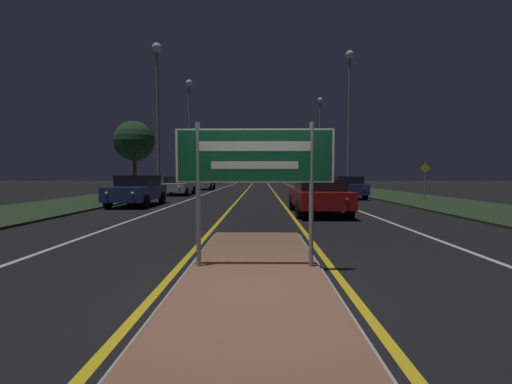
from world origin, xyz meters
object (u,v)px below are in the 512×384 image
object	(u,v)px
car_approaching_0	(137,190)
car_approaching_1	(178,185)
car_receding_0	(318,195)
car_receding_1	(345,187)
warning_sign	(425,177)
highway_sign	(255,162)
streetlight_right_far	(320,130)
streetlight_left_far	(190,117)
streetlight_right_near	(349,99)
car_approaching_2	(204,182)
streetlight_left_near	(157,93)

from	to	relation	value
car_approaching_0	car_approaching_1	bearing A→B (deg)	90.74
car_receding_0	car_receding_1	bearing A→B (deg)	69.89
warning_sign	highway_sign	bearing A→B (deg)	-123.16
highway_sign	warning_sign	xyz separation A→B (m)	(9.68, 14.82, -0.36)
streetlight_right_far	car_approaching_0	distance (m)	25.79
streetlight_left_far	highway_sign	bearing A→B (deg)	-76.15
car_approaching_1	streetlight_right_near	bearing A→B (deg)	1.42
highway_sign	car_receding_0	size ratio (longest dim) A/B	0.54
car_approaching_2	warning_sign	bearing A→B (deg)	-43.29
car_approaching_0	car_approaching_1	world-z (taller)	car_approaching_0
streetlight_left_far	car_receding_1	xyz separation A→B (m)	(11.67, -8.34, -5.87)
streetlight_left_far	car_receding_0	size ratio (longest dim) A/B	2.18
car_receding_0	car_approaching_1	size ratio (longest dim) A/B	1.09
highway_sign	streetlight_right_near	bearing A→B (deg)	71.98
streetlight_left_near	warning_sign	distance (m)	17.07
streetlight_right_near	car_receding_0	xyz separation A→B (m)	(-4.31, -12.45, -6.31)
streetlight_right_near	car_approaching_1	bearing A→B (deg)	-178.58
streetlight_left_far	car_approaching_0	world-z (taller)	streetlight_left_far
streetlight_right_far	car_receding_1	world-z (taller)	streetlight_right_far
car_receding_1	car_approaching_0	size ratio (longest dim) A/B	1.05
streetlight_left_near	car_receding_0	xyz separation A→B (m)	(8.74, -8.69, -5.95)
highway_sign	streetlight_left_near	distance (m)	18.46
streetlight_left_far	streetlight_right_far	distance (m)	15.16
highway_sign	car_approaching_2	size ratio (longest dim) A/B	0.60
car_approaching_1	car_receding_0	bearing A→B (deg)	-55.55
streetlight_left_far	car_approaching_2	world-z (taller)	streetlight_left_far
streetlight_right_near	car_approaching_2	distance (m)	16.37
car_receding_1	car_approaching_1	distance (m)	12.01
car_receding_0	car_approaching_0	xyz separation A→B (m)	(-8.21, 3.40, 0.03)
highway_sign	warning_sign	distance (m)	17.70
highway_sign	car_approaching_2	bearing A→B (deg)	100.87
car_receding_0	car_approaching_1	world-z (taller)	car_receding_0
car_receding_0	car_approaching_0	world-z (taller)	car_approaching_0
highway_sign	car_approaching_0	bearing A→B (deg)	117.63
car_approaching_0	streetlight_left_near	bearing A→B (deg)	95.70
streetlight_left_far	car_receding_0	distance (m)	19.97
streetlight_left_far	car_approaching_1	size ratio (longest dim) A/B	2.37
car_receding_1	car_approaching_0	distance (m)	12.62
streetlight_left_near	car_approaching_2	xyz separation A→B (m)	(0.83, 12.65, -5.93)
streetlight_left_far	car_receding_0	world-z (taller)	streetlight_left_far
car_approaching_1	car_approaching_2	bearing A→B (deg)	87.45
car_approaching_1	warning_sign	size ratio (longest dim) A/B	1.98
streetlight_right_far	highway_sign	bearing A→B (deg)	-101.42
car_approaching_2	car_approaching_0	bearing A→B (deg)	-90.95
streetlight_right_far	car_approaching_2	xyz separation A→B (m)	(-12.29, -3.83, -5.73)
highway_sign	warning_sign	world-z (taller)	highway_sign
streetlight_left_near	streetlight_left_far	world-z (taller)	streetlight_left_far
highway_sign	warning_sign	size ratio (longest dim) A/B	1.15
car_approaching_1	warning_sign	bearing A→B (deg)	-18.33
streetlight_right_far	car_approaching_1	distance (m)	19.09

